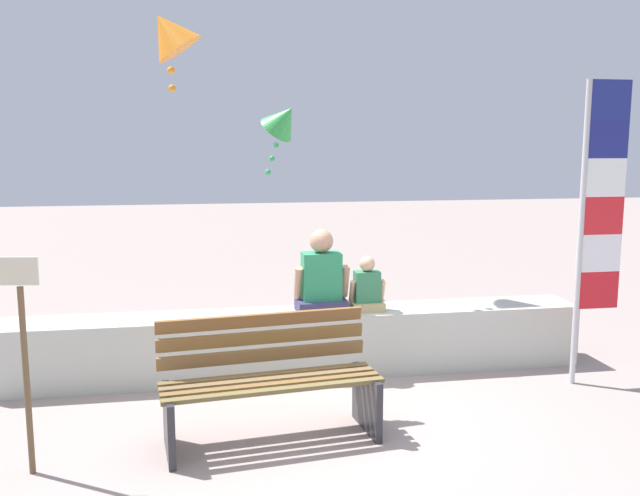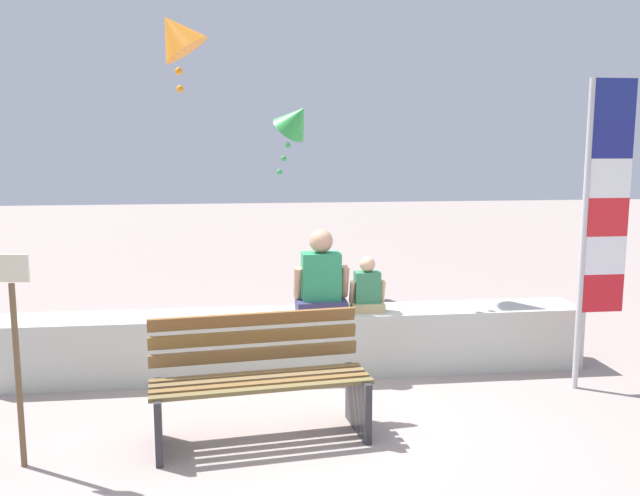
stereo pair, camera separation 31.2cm
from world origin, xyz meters
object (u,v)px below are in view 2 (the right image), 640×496
Objects in this scene: kite_green at (296,120)px; kite_orange at (176,34)px; park_bench at (260,382)px; person_child at (367,290)px; flag_banner at (600,212)px; person_adult at (321,280)px; sign_post at (16,345)px.

kite_orange is at bearing -124.60° from kite_green.
park_bench is 1.52× the size of kite_green.
flag_banner is (1.89, -0.65, 0.77)m from person_child.
person_adult is 0.29× the size of flag_banner.
sign_post is at bearing -148.96° from person_child.
kite_green reaches higher than sign_post.
kite_green is 2.66m from kite_orange.
park_bench is 1.13× the size of sign_post.
sign_post is at bearing -168.31° from flag_banner.
park_bench is at bearing -74.37° from kite_orange.
kite_green is at bearing 55.40° from kite_orange.
kite_orange is 3.92m from sign_post.
park_bench is at bearing 10.12° from sign_post.
person_child is 0.48× the size of kite_green.
person_adult is 0.73× the size of kite_green.
person_child is (1.06, 1.31, 0.38)m from park_bench.
kite_orange is at bearing 73.85° from sign_post.
person_adult is 0.45m from person_child.
kite_orange is (-1.36, 1.35, 2.39)m from person_adult.
person_child is 0.19× the size of flag_banner.
kite_green is (0.08, 3.43, 1.59)m from person_adult.
person_adult is at bearing 35.75° from sign_post.
park_bench is 5.22m from kite_green.
park_bench is at bearing -98.33° from kite_green.
flag_banner is at bearing -61.12° from kite_green.
kite_orange is 0.62× the size of sign_post.
park_bench is at bearing -115.29° from person_adult.
kite_green is at bearing 118.88° from flag_banner.
flag_banner is (2.95, 0.66, 1.15)m from park_bench.
kite_orange is (-3.69, 2.00, 1.72)m from flag_banner.
person_adult is at bearing -179.96° from person_child.
flag_banner is 4.76m from kite_green.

